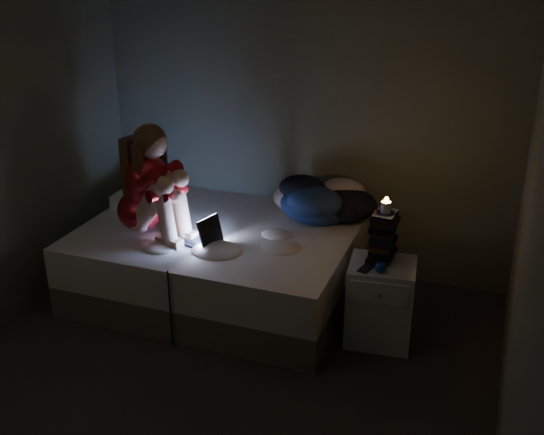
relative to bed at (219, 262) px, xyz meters
The scene contains 13 objects.
floor 1.23m from the bed, 67.74° to the right, with size 3.60×3.80×0.02m, color black.
wall_back 1.37m from the bed, 60.94° to the left, with size 3.60×0.02×2.60m, color #4C5149.
wall_right 2.71m from the bed, 25.95° to the right, with size 0.02×3.80×2.60m, color #4C5149.
bed is the anchor object (origin of this frame).
pillow 0.91m from the bed, 167.22° to the left, with size 0.43×0.30×0.12m, color silver.
woman 0.95m from the bed, 154.34° to the right, with size 0.56×0.37×0.90m, color maroon, non-canonical shape.
laptop 0.50m from the bed, 101.55° to the right, with size 0.34×0.24×0.24m, color black, non-canonical shape.
clothes_pile 0.96m from the bed, 33.94° to the left, with size 0.65×0.52×0.39m, color #132241, non-canonical shape.
nightstand 1.39m from the bed, ahead, with size 0.46×0.41×0.62m, color silver.
book_stack 1.45m from the bed, ahead, with size 0.19×0.25×0.35m, color black, non-canonical shape.
candle 1.54m from the bed, ahead, with size 0.07×0.07×0.08m, color beige.
phone 1.35m from the bed, 14.17° to the right, with size 0.07×0.14×0.01m, color black.
blue_orb 1.46m from the bed, 14.26° to the right, with size 0.08×0.08×0.08m, color navy.
Camera 1 is at (1.60, -3.22, 2.71)m, focal length 42.97 mm.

